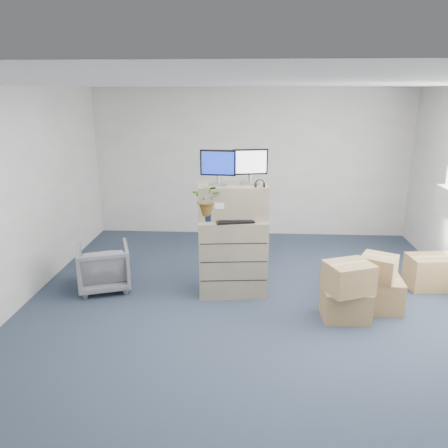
{
  "coord_description": "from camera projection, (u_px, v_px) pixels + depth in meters",
  "views": [
    {
      "loc": [
        -0.04,
        -4.85,
        2.71
      ],
      "look_at": [
        -0.34,
        0.4,
        1.12
      ],
      "focal_mm": 35.0,
      "sensor_mm": 36.0,
      "label": 1
    }
  ],
  "objects": [
    {
      "name": "mouse",
      "position": [
        255.0,
        219.0,
        5.83
      ],
      "size": [
        0.12,
        0.09,
        0.04
      ],
      "primitive_type": "ellipsoid",
      "rotation": [
        0.0,
        0.0,
        0.2
      ],
      "color": "silver",
      "rests_on": "filing_cabinet_lower"
    },
    {
      "name": "potted_plant",
      "position": [
        208.0,
        204.0,
        5.71
      ],
      "size": [
        0.48,
        0.51,
        0.41
      ],
      "rotation": [
        0.0,
        0.0,
        0.09
      ],
      "color": "#8DA484",
      "rests_on": "filing_cabinet_lower"
    },
    {
      "name": "filing_cabinet_upper",
      "position": [
        233.0,
        201.0,
        5.87
      ],
      "size": [
        0.96,
        0.54,
        0.46
      ],
      "primitive_type": "cube",
      "rotation": [
        0.0,
        0.0,
        0.09
      ],
      "color": "gray",
      "rests_on": "filing_cabinet_lower"
    },
    {
      "name": "headphones",
      "position": [
        260.0,
        184.0,
        5.65
      ],
      "size": [
        0.13,
        0.03,
        0.13
      ],
      "primitive_type": "torus",
      "rotation": [
        1.57,
        0.0,
        0.09
      ],
      "color": "black",
      "rests_on": "filing_cabinet_upper"
    },
    {
      "name": "external_drive",
      "position": [
        259.0,
        214.0,
        6.0
      ],
      "size": [
        0.24,
        0.19,
        0.07
      ],
      "primitive_type": "cube",
      "rotation": [
        0.0,
        0.0,
        -0.12
      ],
      "color": "black",
      "rests_on": "filing_cabinet_lower"
    },
    {
      "name": "water_bottle",
      "position": [
        236.0,
        209.0,
        5.86
      ],
      "size": [
        0.07,
        0.07,
        0.26
      ],
      "primitive_type": "cylinder",
      "color": "#95989D",
      "rests_on": "filing_cabinet_lower"
    },
    {
      "name": "wall_back",
      "position": [
        251.0,
        163.0,
        8.36
      ],
      "size": [
        6.0,
        0.02,
        2.8
      ],
      "primitive_type": "cube",
      "color": "#B6B3AC",
      "rests_on": "ground"
    },
    {
      "name": "keyboard",
      "position": [
        235.0,
        221.0,
        5.73
      ],
      "size": [
        0.53,
        0.32,
        0.03
      ],
      "primitive_type": "cube",
      "rotation": [
        0.0,
        0.0,
        0.23
      ],
      "color": "black",
      "rests_on": "filing_cabinet_lower"
    },
    {
      "name": "monitor_left",
      "position": [
        218.0,
        166.0,
        5.69
      ],
      "size": [
        0.47,
        0.2,
        0.47
      ],
      "rotation": [
        0.0,
        0.0,
        -0.09
      ],
      "color": "#99999E",
      "rests_on": "filing_cabinet_upper"
    },
    {
      "name": "monitor_right",
      "position": [
        250.0,
        165.0,
        5.76
      ],
      "size": [
        0.47,
        0.23,
        0.47
      ],
      "rotation": [
        0.0,
        0.0,
        0.2
      ],
      "color": "#99999E",
      "rests_on": "filing_cabinet_upper"
    },
    {
      "name": "tissue_box",
      "position": [
        258.0,
        208.0,
        5.99
      ],
      "size": [
        0.26,
        0.13,
        0.1
      ],
      "primitive_type": "cube",
      "rotation": [
        0.0,
        0.0,
        0.02
      ],
      "color": "#437EE5",
      "rests_on": "external_drive"
    },
    {
      "name": "cardboard_boxes",
      "position": [
        380.0,
        283.0,
        5.77
      ],
      "size": [
        2.1,
        1.58,
        0.76
      ],
      "color": "olive",
      "rests_on": "ground"
    },
    {
      "name": "phone_dock",
      "position": [
        228.0,
        215.0,
        5.89
      ],
      "size": [
        0.07,
        0.06,
        0.15
      ],
      "rotation": [
        0.0,
        0.0,
        0.09
      ],
      "color": "silver",
      "rests_on": "filing_cabinet_lower"
    },
    {
      "name": "ground",
      "position": [
        250.0,
        320.0,
        5.41
      ],
      "size": [
        7.0,
        7.0,
        0.0
      ],
      "primitive_type": "plane",
      "color": "#222F3E",
      "rests_on": "ground"
    },
    {
      "name": "office_chair",
      "position": [
        104.0,
        265.0,
        6.19
      ],
      "size": [
        0.87,
        0.84,
        0.72
      ],
      "primitive_type": "imported",
      "rotation": [
        0.0,
        0.0,
        3.47
      ],
      "color": "slate",
      "rests_on": "ground"
    },
    {
      "name": "filing_cabinet_lower",
      "position": [
        232.0,
        256.0,
        6.04
      ],
      "size": [
        0.97,
        0.65,
        1.07
      ],
      "primitive_type": "cube",
      "rotation": [
        0.0,
        0.0,
        0.09
      ],
      "color": "gray",
      "rests_on": "ground"
    }
  ]
}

